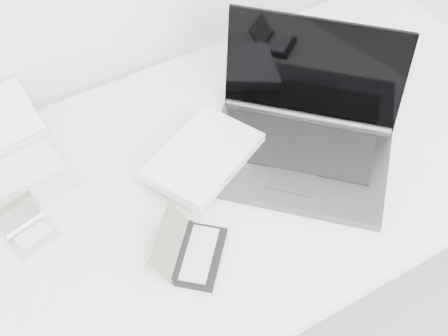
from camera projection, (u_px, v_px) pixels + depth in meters
desk at (226, 182)px, 1.44m from camera, size 1.60×0.80×0.73m
laptop_large at (278, 140)px, 1.40m from camera, size 0.60×0.51×0.27m
netbook_open_white at (2, 166)px, 1.38m from camera, size 0.28×0.35×0.08m
pda_silver at (29, 230)px, 1.27m from camera, size 0.11×0.11×0.07m
palmtop_charcoal at (193, 253)px, 1.24m from camera, size 0.19×0.19×0.07m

